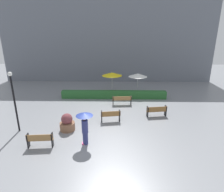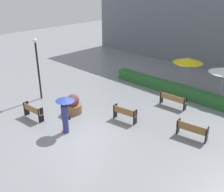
{
  "view_description": "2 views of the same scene",
  "coord_description": "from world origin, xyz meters",
  "px_view_note": "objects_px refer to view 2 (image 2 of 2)",
  "views": [
    {
      "loc": [
        1.08,
        -10.62,
        6.65
      ],
      "look_at": [
        0.78,
        5.39,
        1.24
      ],
      "focal_mm": 30.98,
      "sensor_mm": 36.0,
      "label": 1
    },
    {
      "loc": [
        9.73,
        -7.54,
        7.72
      ],
      "look_at": [
        -0.55,
        3.17,
        1.14
      ],
      "focal_mm": 42.72,
      "sensor_mm": 36.0,
      "label": 2
    }
  ],
  "objects_px": {
    "bench_far_right": "(192,130)",
    "lamp_post": "(38,63)",
    "pedestrian_with_umbrella": "(65,110)",
    "patio_umbrella_yellow": "(188,60)",
    "bench_back_row": "(173,99)",
    "planter_pot": "(73,105)",
    "patio_umbrella_white": "(224,70)",
    "bench_near_left": "(33,111)",
    "bench_mid_center": "(125,113)"
  },
  "relations": [
    {
      "from": "pedestrian_with_umbrella",
      "to": "planter_pot",
      "type": "height_order",
      "value": "pedestrian_with_umbrella"
    },
    {
      "from": "lamp_post",
      "to": "bench_back_row",
      "type": "bearing_deg",
      "value": 35.24
    },
    {
      "from": "bench_back_row",
      "to": "bench_far_right",
      "type": "height_order",
      "value": "bench_far_right"
    },
    {
      "from": "bench_near_left",
      "to": "patio_umbrella_white",
      "type": "bearing_deg",
      "value": 56.5
    },
    {
      "from": "bench_mid_center",
      "to": "patio_umbrella_yellow",
      "type": "relative_size",
      "value": 0.64
    },
    {
      "from": "pedestrian_with_umbrella",
      "to": "patio_umbrella_yellow",
      "type": "height_order",
      "value": "patio_umbrella_yellow"
    },
    {
      "from": "bench_far_right",
      "to": "bench_near_left",
      "type": "xyz_separation_m",
      "value": [
        -7.86,
        -4.62,
        0.03
      ]
    },
    {
      "from": "bench_back_row",
      "to": "planter_pot",
      "type": "relative_size",
      "value": 1.48
    },
    {
      "from": "bench_far_right",
      "to": "bench_near_left",
      "type": "relative_size",
      "value": 1.08
    },
    {
      "from": "bench_back_row",
      "to": "planter_pot",
      "type": "xyz_separation_m",
      "value": [
        -4.0,
        -5.01,
        0.02
      ]
    },
    {
      "from": "bench_far_right",
      "to": "planter_pot",
      "type": "relative_size",
      "value": 1.36
    },
    {
      "from": "planter_pot",
      "to": "bench_near_left",
      "type": "bearing_deg",
      "value": -117.19
    },
    {
      "from": "bench_back_row",
      "to": "bench_near_left",
      "type": "xyz_separation_m",
      "value": [
        -5.11,
        -7.18,
        0.02
      ]
    },
    {
      "from": "pedestrian_with_umbrella",
      "to": "patio_umbrella_white",
      "type": "bearing_deg",
      "value": 66.95
    },
    {
      "from": "bench_back_row",
      "to": "bench_near_left",
      "type": "distance_m",
      "value": 8.81
    },
    {
      "from": "bench_mid_center",
      "to": "patio_umbrella_white",
      "type": "relative_size",
      "value": 0.65
    },
    {
      "from": "pedestrian_with_umbrella",
      "to": "patio_umbrella_white",
      "type": "distance_m",
      "value": 10.81
    },
    {
      "from": "bench_mid_center",
      "to": "patio_umbrella_yellow",
      "type": "xyz_separation_m",
      "value": [
        -0.02,
        6.99,
        1.7
      ]
    },
    {
      "from": "patio_umbrella_yellow",
      "to": "bench_near_left",
      "type": "bearing_deg",
      "value": -111.23
    },
    {
      "from": "bench_far_right",
      "to": "bench_mid_center",
      "type": "height_order",
      "value": "bench_mid_center"
    },
    {
      "from": "lamp_post",
      "to": "patio_umbrella_yellow",
      "type": "xyz_separation_m",
      "value": [
        6.35,
        8.57,
        -0.33
      ]
    },
    {
      "from": "bench_far_right",
      "to": "pedestrian_with_umbrella",
      "type": "bearing_deg",
      "value": -141.37
    },
    {
      "from": "patio_umbrella_yellow",
      "to": "patio_umbrella_white",
      "type": "distance_m",
      "value": 2.77
    },
    {
      "from": "bench_far_right",
      "to": "pedestrian_with_umbrella",
      "type": "distance_m",
      "value": 6.73
    },
    {
      "from": "patio_umbrella_yellow",
      "to": "lamp_post",
      "type": "bearing_deg",
      "value": -126.52
    },
    {
      "from": "planter_pot",
      "to": "patio_umbrella_white",
      "type": "height_order",
      "value": "patio_umbrella_white"
    },
    {
      "from": "bench_far_right",
      "to": "patio_umbrella_yellow",
      "type": "height_order",
      "value": "patio_umbrella_yellow"
    },
    {
      "from": "bench_back_row",
      "to": "pedestrian_with_umbrella",
      "type": "bearing_deg",
      "value": -110.12
    },
    {
      "from": "patio_umbrella_white",
      "to": "lamp_post",
      "type": "bearing_deg",
      "value": -137.35
    },
    {
      "from": "bench_far_right",
      "to": "lamp_post",
      "type": "xyz_separation_m",
      "value": [
        -10.11,
        -2.64,
        2.05
      ]
    },
    {
      "from": "bench_near_left",
      "to": "lamp_post",
      "type": "relative_size",
      "value": 0.37
    },
    {
      "from": "bench_far_right",
      "to": "bench_near_left",
      "type": "distance_m",
      "value": 9.12
    },
    {
      "from": "lamp_post",
      "to": "pedestrian_with_umbrella",
      "type": "bearing_deg",
      "value": -17.3
    },
    {
      "from": "patio_umbrella_yellow",
      "to": "bench_back_row",
      "type": "bearing_deg",
      "value": -73.39
    },
    {
      "from": "planter_pot",
      "to": "lamp_post",
      "type": "relative_size",
      "value": 0.3
    },
    {
      "from": "bench_back_row",
      "to": "planter_pot",
      "type": "height_order",
      "value": "planter_pot"
    },
    {
      "from": "bench_near_left",
      "to": "patio_umbrella_yellow",
      "type": "bearing_deg",
      "value": 68.77
    },
    {
      "from": "patio_umbrella_white",
      "to": "bench_near_left",
      "type": "bearing_deg",
      "value": -123.5
    },
    {
      "from": "bench_far_right",
      "to": "lamp_post",
      "type": "relative_size",
      "value": 0.4
    },
    {
      "from": "bench_mid_center",
      "to": "patio_umbrella_white",
      "type": "xyz_separation_m",
      "value": [
        2.74,
        6.81,
        1.64
      ]
    },
    {
      "from": "pedestrian_with_umbrella",
      "to": "lamp_post",
      "type": "bearing_deg",
      "value": 162.7
    },
    {
      "from": "pedestrian_with_umbrella",
      "to": "planter_pot",
      "type": "xyz_separation_m",
      "value": [
        -1.53,
        1.71,
        -0.82
      ]
    },
    {
      "from": "pedestrian_with_umbrella",
      "to": "patio_umbrella_yellow",
      "type": "bearing_deg",
      "value": 81.8
    },
    {
      "from": "planter_pot",
      "to": "bench_far_right",
      "type": "bearing_deg",
      "value": 20.03
    },
    {
      "from": "pedestrian_with_umbrella",
      "to": "lamp_post",
      "type": "xyz_separation_m",
      "value": [
        -4.89,
        1.52,
        1.2
      ]
    },
    {
      "from": "pedestrian_with_umbrella",
      "to": "patio_umbrella_white",
      "type": "height_order",
      "value": "patio_umbrella_white"
    },
    {
      "from": "lamp_post",
      "to": "patio_umbrella_white",
      "type": "relative_size",
      "value": 1.79
    },
    {
      "from": "bench_back_row",
      "to": "patio_umbrella_yellow",
      "type": "relative_size",
      "value": 0.76
    },
    {
      "from": "bench_near_left",
      "to": "pedestrian_with_umbrella",
      "type": "xyz_separation_m",
      "value": [
        2.64,
        0.45,
        0.82
      ]
    },
    {
      "from": "lamp_post",
      "to": "patio_umbrella_white",
      "type": "distance_m",
      "value": 12.4
    }
  ]
}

